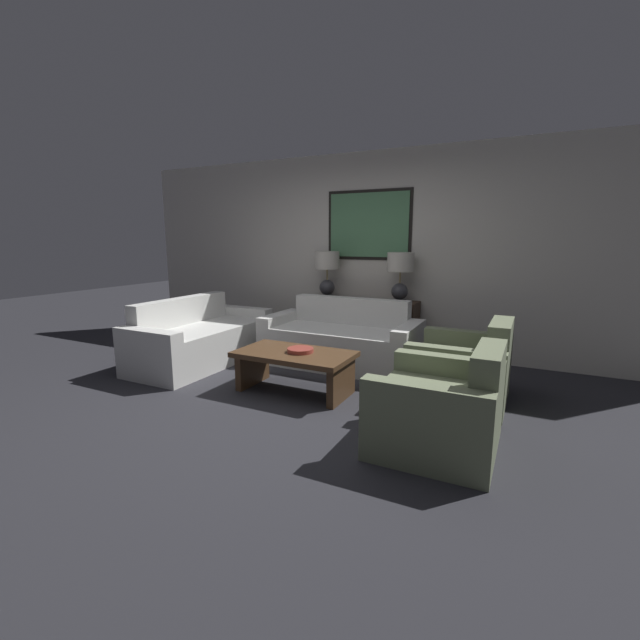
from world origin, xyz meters
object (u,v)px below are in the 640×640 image
armchair_near_back_wall (463,371)px  armchair_near_camera (441,411)px  table_lamp_right (400,271)px  couch_by_back_wall (341,342)px  couch_by_side (201,340)px  coffee_table (295,363)px  table_lamp_left (327,268)px  console_table (361,326)px  decorative_bowl (300,350)px

armchair_near_back_wall → armchair_near_camera: (0.00, -1.06, 0.00)m
table_lamp_right → couch_by_back_wall: table_lamp_right is taller
couch_by_back_wall → couch_by_side: size_ratio=1.00×
table_lamp_right → coffee_table: bearing=-107.3°
table_lamp_left → coffee_table: size_ratio=0.54×
console_table → armchair_near_back_wall: 1.94m
console_table → coffee_table: (-0.03, -1.75, -0.06)m
coffee_table → armchair_near_camera: size_ratio=1.25×
couch_by_side → decorative_bowl: size_ratio=7.12×
table_lamp_left → table_lamp_right: bearing=0.0°
coffee_table → armchair_near_camera: 1.63m
console_table → armchair_near_camera: armchair_near_camera is taller
couch_by_back_wall → armchair_near_back_wall: armchair_near_back_wall is taller
table_lamp_left → couch_by_side: size_ratio=0.34×
couch_by_side → table_lamp_left: bearing=51.1°
console_table → couch_by_back_wall: bearing=-90.0°
console_table → coffee_table: bearing=-91.0°
table_lamp_right → armchair_near_back_wall: bearing=-50.7°
decorative_bowl → armchair_near_camera: 1.59m
couch_by_side → armchair_near_back_wall: (3.12, 0.13, 0.00)m
table_lamp_right → coffee_table: 2.01m
coffee_table → couch_by_side: bearing=165.9°
table_lamp_right → couch_by_side: (-2.12, -1.35, -0.84)m
table_lamp_left → armchair_near_camera: 3.16m
decorative_bowl → table_lamp_right: bearing=74.3°
table_lamp_left → table_lamp_right: size_ratio=1.00×
console_table → couch_by_side: couch_by_side is taller
table_lamp_left → table_lamp_right: same height
couch_by_back_wall → couch_by_side: 1.75m
coffee_table → armchair_near_camera: bearing=-18.9°
decorative_bowl → armchair_near_camera: size_ratio=0.28×
console_table → table_lamp_left: size_ratio=2.40×
table_lamp_left → armchair_near_back_wall: size_ratio=0.68×
armchair_near_back_wall → table_lamp_left: bearing=149.0°
armchair_near_camera → couch_by_side: bearing=163.5°
console_table → table_lamp_left: bearing=180.0°
coffee_table → armchair_near_back_wall: 1.63m
table_lamp_right → decorative_bowl: size_ratio=2.39×
table_lamp_right → coffee_table: table_lamp_right is taller
table_lamp_right → couch_by_back_wall: bearing=-127.8°
console_table → table_lamp_right: bearing=0.0°
coffee_table → table_lamp_right: bearing=72.7°
console_table → armchair_near_camera: (1.51, -2.28, -0.08)m
table_lamp_left → decorative_bowl: 1.94m
armchair_near_back_wall → console_table: bearing=141.2°
table_lamp_left → decorative_bowl: (0.54, -1.73, -0.69)m
coffee_table → decorative_bowl: size_ratio=4.41×
armchair_near_back_wall → armchair_near_camera: same height
console_table → coffee_table: 1.75m
table_lamp_left → armchair_near_back_wall: table_lamp_left is taller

